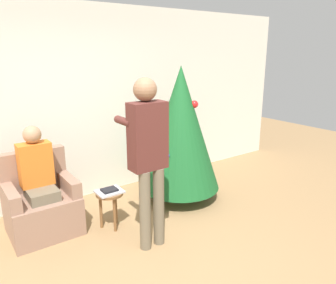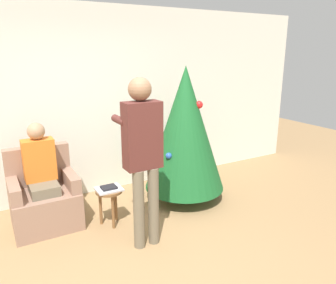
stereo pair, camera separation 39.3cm
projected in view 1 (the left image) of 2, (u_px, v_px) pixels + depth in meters
ground_plane at (167, 277)px, 3.10m from camera, size 14.00×14.00×0.00m
wall_back at (73, 105)px, 4.48m from camera, size 8.00×0.06×2.70m
christmas_tree at (180, 129)px, 4.52m from camera, size 1.12×1.12×1.89m
armchair at (41, 205)px, 3.83m from camera, size 0.76×0.70×0.94m
person_seated at (38, 176)px, 3.71m from camera, size 0.36×0.46×1.27m
person_standing at (148, 149)px, 3.37m from camera, size 0.41×0.57×1.82m
side_stool at (110, 200)px, 3.89m from camera, size 0.32×0.32×0.46m
laptop at (109, 192)px, 3.86m from camera, size 0.30×0.25×0.02m
book at (109, 190)px, 3.86m from camera, size 0.18×0.15×0.02m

